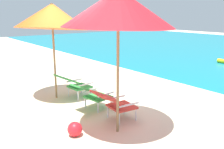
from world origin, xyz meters
The scene contains 7 objects.
ground_plane centered at (0.00, 4.00, 0.00)m, with size 40.00×40.00×0.00m, color beige.
lounge_chair_left centered at (-0.95, -0.11, 0.40)m, with size 0.60×0.91×0.68m.
lounge_chair_center centered at (0.05, -0.18, 0.40)m, with size 0.66×0.94×0.68m.
lounge_chair_right centered at (0.82, -0.14, 0.40)m, with size 0.62×0.92×0.68m.
beach_umbrella_left centered at (-1.26, -0.47, 2.12)m, with size 2.54×2.55×2.52m.
beach_umbrella_right centered at (1.25, -0.40, 2.27)m, with size 2.32×2.32×2.61m.
beach_ball centered at (0.92, -1.14, 0.14)m, with size 0.27×0.27×0.27m, color red.
Camera 1 is at (4.68, -3.16, 2.20)m, focal length 40.42 mm.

